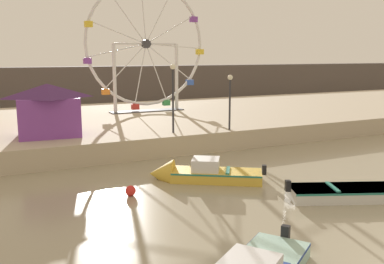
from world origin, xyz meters
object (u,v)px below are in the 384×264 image
at_px(motorboat_pale_grey, 375,192).
at_px(promenade_lamp_near, 230,93).
at_px(motorboat_mustard_yellow, 196,173).
at_px(ferris_wheel_white_frame, 146,47).
at_px(carnival_booth_purple_stall, 48,109).
at_px(mooring_buoy_orange, 131,191).
at_px(promenade_lamp_far, 173,88).

relative_size(motorboat_pale_grey, promenade_lamp_near, 1.78).
relative_size(motorboat_mustard_yellow, ferris_wheel_white_frame, 0.50).
bearing_deg(carnival_booth_purple_stall, motorboat_pale_grey, -47.04).
bearing_deg(carnival_booth_purple_stall, mooring_buoy_orange, -73.44).
distance_m(ferris_wheel_white_frame, promenade_lamp_near, 11.16).
bearing_deg(promenade_lamp_near, carnival_booth_purple_stall, 165.68).
bearing_deg(mooring_buoy_orange, promenade_lamp_far, 54.17).
distance_m(motorboat_pale_grey, carnival_booth_purple_stall, 17.39).
distance_m(motorboat_mustard_yellow, motorboat_pale_grey, 7.70).
bearing_deg(promenade_lamp_far, ferris_wheel_white_frame, 78.70).
distance_m(motorboat_mustard_yellow, ferris_wheel_white_frame, 17.36).
bearing_deg(ferris_wheel_white_frame, mooring_buoy_orange, -112.19).
distance_m(promenade_lamp_far, mooring_buoy_orange, 8.99).
xyz_separation_m(ferris_wheel_white_frame, promenade_lamp_far, (-2.01, -10.08, -2.59)).
height_order(ferris_wheel_white_frame, promenade_lamp_near, ferris_wheel_white_frame).
relative_size(carnival_booth_purple_stall, mooring_buoy_orange, 8.67).
height_order(promenade_lamp_far, mooring_buoy_orange, promenade_lamp_far).
xyz_separation_m(ferris_wheel_white_frame, promenade_lamp_near, (1.52, -10.65, -2.96)).
bearing_deg(motorboat_mustard_yellow, mooring_buoy_orange, 46.34).
bearing_deg(promenade_lamp_far, motorboat_mustard_yellow, -103.05).
distance_m(promenade_lamp_near, promenade_lamp_far, 3.60).
xyz_separation_m(promenade_lamp_far, mooring_buoy_orange, (-4.82, -6.68, -3.61)).
height_order(motorboat_mustard_yellow, motorboat_pale_grey, motorboat_mustard_yellow).
xyz_separation_m(motorboat_pale_grey, promenade_lamp_far, (-4.06, 11.31, 3.57)).
xyz_separation_m(ferris_wheel_white_frame, carnival_booth_purple_stall, (-8.79, -8.02, -3.66)).
relative_size(motorboat_mustard_yellow, motorboat_pale_grey, 0.86).
bearing_deg(ferris_wheel_white_frame, motorboat_pale_grey, -84.52).
height_order(motorboat_mustard_yellow, promenade_lamp_near, promenade_lamp_near).
xyz_separation_m(motorboat_pale_grey, carnival_booth_purple_stall, (-10.85, 13.36, 2.50)).
bearing_deg(ferris_wheel_white_frame, carnival_booth_purple_stall, -137.64).
distance_m(motorboat_pale_grey, promenade_lamp_far, 12.54).
bearing_deg(motorboat_pale_grey, motorboat_mustard_yellow, 157.47).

